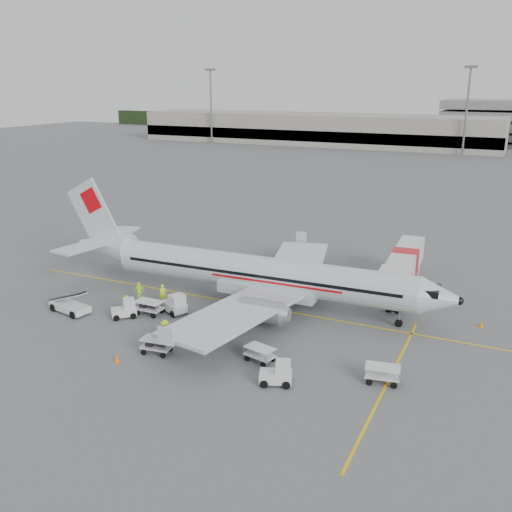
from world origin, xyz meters
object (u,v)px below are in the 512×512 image
(jet_bridge, at_px, (404,271))
(aircraft, at_px, (260,251))
(belt_loader, at_px, (69,297))
(tug_mid, at_px, (174,303))
(tug_aft, at_px, (124,309))
(tug_fore, at_px, (276,373))

(jet_bridge, bearing_deg, aircraft, -144.36)
(belt_loader, xyz_separation_m, tug_mid, (7.86, 3.59, -0.47))
(aircraft, relative_size, belt_loader, 7.15)
(jet_bridge, height_order, belt_loader, jet_bridge)
(tug_mid, bearing_deg, tug_aft, -115.28)
(belt_loader, bearing_deg, tug_aft, 23.13)
(tug_aft, bearing_deg, aircraft, -4.40)
(belt_loader, bearing_deg, tug_mid, 35.34)
(jet_bridge, relative_size, belt_loader, 3.06)
(belt_loader, distance_m, tug_fore, 20.37)
(belt_loader, xyz_separation_m, tug_fore, (20.06, -3.53, -0.53))
(tug_mid, bearing_deg, tug_fore, -4.66)
(aircraft, distance_m, belt_loader, 16.22)
(belt_loader, relative_size, tug_mid, 2.21)
(tug_fore, bearing_deg, belt_loader, 150.22)
(tug_fore, height_order, tug_mid, tug_mid)
(aircraft, height_order, belt_loader, aircraft)
(jet_bridge, distance_m, tug_mid, 20.77)
(aircraft, bearing_deg, tug_mid, -141.94)
(tug_aft, bearing_deg, jet_bridge, -4.82)
(belt_loader, xyz_separation_m, tug_aft, (4.71, 1.03, -0.56))
(jet_bridge, bearing_deg, belt_loader, -148.27)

